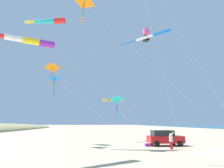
# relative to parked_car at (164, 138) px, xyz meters

# --- Properties ---
(parked_car) EXTENTS (4.39, 2.26, 1.85)m
(parked_car) POSITION_rel_parked_car_xyz_m (0.00, 0.00, 0.00)
(parked_car) COLOR red
(parked_car) RESTS_ON ground_plane
(cooler_box) EXTENTS (0.62, 0.42, 0.42)m
(cooler_box) POSITION_rel_parked_car_xyz_m (2.34, 0.59, -0.74)
(cooler_box) COLOR purple
(cooler_box) RESTS_ON ground_plane
(person_child_grey_jacket) EXTENTS (0.64, 0.58, 1.81)m
(person_child_grey_jacket) POSITION_rel_parked_car_xyz_m (0.35, 3.05, 0.03)
(person_child_grey_jacket) COLOR #B72833
(person_child_grey_jacket) RESTS_ON ground_plane
(kite_delta_purple_drifting) EXTENTS (3.43, 2.14, 5.85)m
(kite_delta_purple_drifting) POSITION_rel_parked_car_xyz_m (6.14, 2.20, 4.47)
(kite_delta_purple_drifting) COLOR #1EB7C6
(kite_delta_purple_drifting) RESTS_ON ground_plane
(kite_box_long_streamer_right) EXTENTS (5.26, 1.82, 15.48)m
(kite_box_long_streamer_right) POSITION_rel_parked_car_xyz_m (1.91, 0.78, 13.65)
(kite_box_long_streamer_right) COLOR #EF4C93
(kite_box_long_streamer_right) RESTS_ON ground_plane
(kite_windsock_yellow_midlevel) EXTENTS (18.41, 7.54, 18.95)m
(kite_windsock_yellow_midlevel) POSITION_rel_parked_car_xyz_m (16.24, -2.49, 17.56)
(kite_windsock_yellow_midlevel) COLOR red
(kite_windsock_yellow_midlevel) RESTS_ON ground_plane
(kite_windsock_striped_overhead) EXTENTS (17.83, 7.48, 11.21)m
(kite_windsock_striped_overhead) POSITION_rel_parked_car_xyz_m (15.32, 6.30, 9.66)
(kite_windsock_striped_overhead) COLOR purple
(kite_windsock_striped_overhead) RESTS_ON ground_plane
(kite_delta_long_streamer_left) EXTENTS (12.58, 6.37, 12.17)m
(kite_delta_long_streamer_left) POSITION_rel_parked_car_xyz_m (16.10, -4.97, 10.57)
(kite_delta_long_streamer_left) COLOR orange
(kite_delta_long_streamer_left) RESTS_ON ground_plane
(kite_delta_checkered_midright) EXTENTS (12.30, 7.36, 15.81)m
(kite_delta_checkered_midright) POSITION_rel_parked_car_xyz_m (9.89, 5.94, 14.43)
(kite_delta_checkered_midright) COLOR orange
(kite_delta_checkered_midright) RESTS_ON ground_plane
(kite_windsock_black_fish_shape) EXTENTS (9.68, 8.27, 14.12)m
(kite_windsock_black_fish_shape) POSITION_rel_parked_car_xyz_m (1.54, 2.46, 12.71)
(kite_windsock_black_fish_shape) COLOR blue
(kite_windsock_black_fish_shape) RESTS_ON ground_plane
(kite_delta_orange_high_right) EXTENTS (11.75, 1.50, 9.23)m
(kite_delta_orange_high_right) POSITION_rel_parked_car_xyz_m (14.58, -1.52, 7.93)
(kite_delta_orange_high_right) COLOR blue
(kite_delta_orange_high_right) RESTS_ON ground_plane
(kite_windsock_teal_far_right) EXTENTS (6.78, 6.74, 7.19)m
(kite_windsock_teal_far_right) POSITION_rel_parked_car_xyz_m (5.53, -7.24, 5.72)
(kite_windsock_teal_far_right) COLOR #EF4C93
(kite_windsock_teal_far_right) RESTS_ON ground_plane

